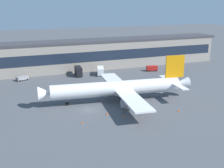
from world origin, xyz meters
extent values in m
plane|color=#4C4F54|center=(0.00, 0.00, 0.00)|extent=(600.00, 600.00, 0.00)
cube|color=gray|center=(0.00, 56.27, 6.60)|extent=(177.55, 14.12, 13.20)
cube|color=#38383D|center=(0.00, 56.27, 13.80)|extent=(181.10, 14.41, 1.20)
cube|color=#192333|center=(0.00, 49.15, 7.26)|extent=(174.00, 0.16, 4.75)
cylinder|color=white|center=(11.14, 4.21, 4.59)|extent=(43.83, 10.85, 4.82)
cone|color=white|center=(-11.88, 7.45, 4.59)|extent=(4.94, 5.14, 4.58)
cone|color=white|center=(34.39, 0.94, 4.59)|extent=(5.86, 5.04, 4.34)
cube|color=orange|center=(31.72, 1.31, 10.86)|extent=(6.76, 1.44, 7.72)
cube|color=white|center=(30.49, -3.87, 5.31)|extent=(3.59, 8.93, 0.30)
cube|color=white|center=(31.97, 6.64, 5.31)|extent=(3.59, 8.93, 0.30)
cube|color=white|center=(11.41, -8.17, 4.10)|extent=(8.67, 20.26, 0.50)
cube|color=white|center=(14.82, 16.03, 4.10)|extent=(8.67, 20.26, 0.50)
cylinder|color=#99999E|center=(10.83, -5.12, 2.38)|extent=(4.31, 3.18, 2.65)
cylinder|color=#99999E|center=(13.42, 13.25, 2.38)|extent=(4.31, 3.18, 2.65)
cylinder|color=black|center=(-5.26, 6.52, 0.55)|extent=(1.16, 0.65, 1.10)
cylinder|color=slate|center=(-5.26, 6.52, 1.91)|extent=(0.24, 0.24, 2.17)
cylinder|color=black|center=(12.99, 1.76, 0.55)|extent=(1.16, 0.65, 1.10)
cylinder|color=slate|center=(12.99, 1.76, 1.91)|extent=(0.24, 0.24, 2.17)
cylinder|color=black|center=(13.60, 6.05, 0.55)|extent=(1.16, 0.65, 1.10)
cylinder|color=slate|center=(13.60, 6.05, 1.91)|extent=(0.24, 0.24, 2.17)
cube|color=red|center=(44.81, 38.99, 1.45)|extent=(5.58, 3.39, 2.20)
cube|color=black|center=(43.42, 39.34, 1.89)|extent=(2.25, 2.40, 0.55)
cylinder|color=black|center=(42.80, 38.47, 0.35)|extent=(0.75, 0.46, 0.70)
cylinder|color=black|center=(43.28, 40.39, 0.35)|extent=(0.75, 0.46, 0.70)
cylinder|color=black|center=(46.33, 37.59, 0.35)|extent=(0.75, 0.46, 0.70)
cylinder|color=black|center=(46.81, 39.52, 0.35)|extent=(0.75, 0.46, 0.70)
cube|color=gray|center=(-15.42, 44.62, 1.05)|extent=(5.38, 3.99, 1.40)
cube|color=black|center=(-14.17, 45.04, 1.33)|extent=(2.35, 2.80, 0.35)
cylinder|color=black|center=(-14.20, 46.27, 0.35)|extent=(0.76, 0.51, 0.70)
cylinder|color=black|center=(-13.46, 44.05, 0.35)|extent=(0.76, 0.51, 0.70)
cylinder|color=black|center=(-17.38, 45.20, 0.35)|extent=(0.76, 0.51, 0.70)
cylinder|color=black|center=(-16.64, 42.98, 0.35)|extent=(0.76, 0.51, 0.70)
cube|color=black|center=(9.01, 43.13, 2.25)|extent=(3.45, 7.46, 3.80)
cube|color=black|center=(8.77, 41.17, 3.01)|extent=(2.68, 2.79, 0.95)
cylinder|color=black|center=(9.87, 40.49, 0.35)|extent=(0.38, 0.73, 0.70)
cylinder|color=black|center=(7.55, 40.77, 0.35)|extent=(0.38, 0.73, 0.70)
cylinder|color=black|center=(10.48, 45.50, 0.35)|extent=(0.38, 0.73, 0.70)
cylinder|color=black|center=(8.15, 45.78, 0.35)|extent=(0.38, 0.73, 0.70)
cube|color=white|center=(19.15, 41.61, 1.85)|extent=(5.36, 8.85, 3.00)
cube|color=black|center=(19.90, 43.80, 2.45)|extent=(3.39, 3.61, 0.75)
cylinder|color=black|center=(18.91, 44.80, 0.35)|extent=(0.51, 0.76, 0.70)
cylinder|color=black|center=(21.30, 43.99, 0.35)|extent=(0.51, 0.76, 0.70)
cylinder|color=black|center=(17.01, 39.24, 0.35)|extent=(0.51, 0.76, 0.70)
cylinder|color=black|center=(19.40, 38.42, 0.35)|extent=(0.51, 0.76, 0.70)
cone|color=#F2590C|center=(7.53, -9.54, 0.33)|extent=(0.52, 0.52, 0.65)
cone|color=#F2590C|center=(-4.90, -9.12, 0.29)|extent=(0.46, 0.46, 0.58)
cone|color=#F2590C|center=(24.84, -11.77, 0.34)|extent=(0.54, 0.54, 0.67)
cone|color=#F2590C|center=(3.77, -5.89, 0.35)|extent=(0.56, 0.56, 0.70)
camera|label=1|loc=(-25.10, -79.97, 31.82)|focal=46.12mm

